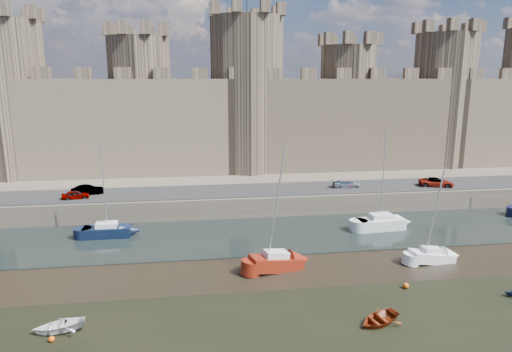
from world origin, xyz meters
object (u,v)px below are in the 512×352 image
(car_3, at_px, (436,182))
(sailboat_2, at_px, (381,222))
(car_0, at_px, (76,195))
(sailboat_5, at_px, (431,255))
(sailboat_4, at_px, (276,261))
(sailboat_1, at_px, (107,230))
(car_2, at_px, (346,184))
(car_1, at_px, (88,190))

(car_3, relative_size, sailboat_2, 0.39)
(car_0, height_order, sailboat_5, sailboat_5)
(car_3, height_order, sailboat_4, sailboat_4)
(car_3, xyz_separation_m, sailboat_1, (-41.23, -6.97, -2.32))
(car_2, height_order, sailboat_2, sailboat_2)
(car_0, height_order, sailboat_4, sailboat_4)
(car_1, xyz_separation_m, sailboat_4, (20.06, -19.48, -2.34))
(car_0, relative_size, car_3, 0.71)
(car_1, height_order, sailboat_2, sailboat_2)
(car_2, bearing_deg, car_1, 92.76)
(car_2, distance_m, sailboat_5, 19.22)
(car_3, distance_m, sailboat_4, 30.56)
(car_1, relative_size, sailboat_2, 0.34)
(car_1, distance_m, car_2, 32.86)
(car_1, xyz_separation_m, sailboat_5, (34.66, -19.76, -2.48))
(car_2, bearing_deg, sailboat_2, -171.40)
(car_2, distance_m, sailboat_4, 22.77)
(sailboat_2, distance_m, sailboat_5, 9.37)
(car_1, bearing_deg, car_3, -110.10)
(car_1, height_order, car_3, car_1)
(car_0, distance_m, car_1, 2.07)
(sailboat_4, bearing_deg, car_0, 125.66)
(car_0, height_order, sailboat_1, sailboat_1)
(car_3, distance_m, sailboat_1, 41.88)
(car_1, bearing_deg, sailboat_1, -175.20)
(car_3, relative_size, sailboat_5, 0.49)
(car_1, xyz_separation_m, sailboat_1, (3.65, -8.77, -2.35))
(sailboat_4, bearing_deg, sailboat_5, -15.44)
(car_2, bearing_deg, sailboat_5, -170.45)
(car_0, bearing_deg, car_3, -100.27)
(car_3, bearing_deg, car_2, 102.89)
(sailboat_1, bearing_deg, car_3, 9.31)
(car_0, height_order, car_2, car_0)
(car_1, height_order, car_2, car_1)
(sailboat_4, bearing_deg, car_1, 121.48)
(sailboat_5, bearing_deg, sailboat_2, 91.67)
(car_2, xyz_separation_m, sailboat_2, (0.76, -9.68, -2.14))
(car_3, bearing_deg, sailboat_4, 143.26)
(car_0, xyz_separation_m, sailboat_5, (35.71, -17.98, -2.37))
(car_3, relative_size, sailboat_4, 0.39)
(car_0, height_order, sailboat_2, sailboat_2)
(car_1, bearing_deg, sailboat_5, -137.49)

